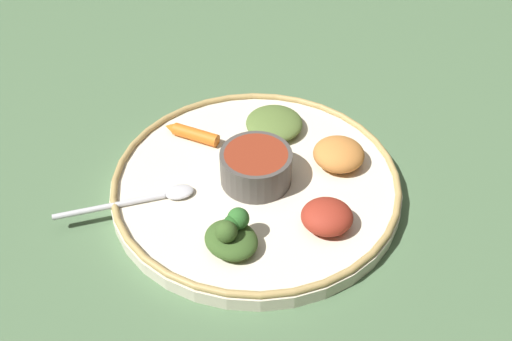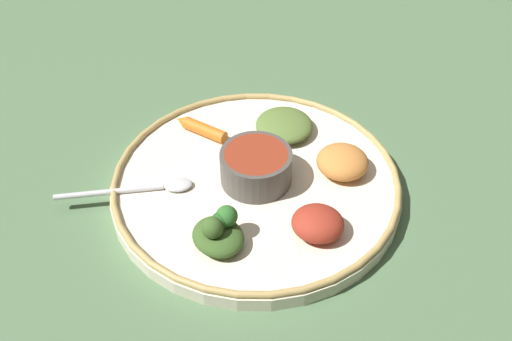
% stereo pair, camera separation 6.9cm
% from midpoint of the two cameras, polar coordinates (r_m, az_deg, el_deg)
% --- Properties ---
extents(ground_plane, '(2.40, 2.40, 0.00)m').
position_cam_midpoint_polar(ground_plane, '(0.71, -2.77, -2.09)').
color(ground_plane, '#4C6B47').
extents(platter, '(0.35, 0.35, 0.02)m').
position_cam_midpoint_polar(platter, '(0.71, -2.79, -1.56)').
color(platter, beige).
rests_on(platter, ground_plane).
extents(platter_rim, '(0.35, 0.35, 0.01)m').
position_cam_midpoint_polar(platter_rim, '(0.70, -2.83, -0.85)').
color(platter_rim, tan).
rests_on(platter_rim, platter).
extents(center_bowl, '(0.09, 0.09, 0.04)m').
position_cam_midpoint_polar(center_bowl, '(0.69, -2.88, 0.34)').
color(center_bowl, '#4C4742').
rests_on(center_bowl, platter).
extents(spoon, '(0.03, 0.16, 0.01)m').
position_cam_midpoint_polar(spoon, '(0.69, -13.46, -2.83)').
color(spoon, silver).
rests_on(spoon, platter).
extents(greens_pile, '(0.08, 0.08, 0.04)m').
position_cam_midpoint_polar(greens_pile, '(0.62, -5.64, -6.52)').
color(greens_pile, '#385623').
rests_on(greens_pile, platter).
extents(carrot_near_spoon, '(0.06, 0.07, 0.02)m').
position_cam_midpoint_polar(carrot_near_spoon, '(0.76, -8.96, 3.51)').
color(carrot_near_spoon, orange).
rests_on(carrot_near_spoon, platter).
extents(mound_collards, '(0.09, 0.09, 0.02)m').
position_cam_midpoint_polar(mound_collards, '(0.77, -0.77, 4.58)').
color(mound_collards, '#567033').
rests_on(mound_collards, platter).
extents(mound_squash, '(0.07, 0.08, 0.03)m').
position_cam_midpoint_polar(mound_squash, '(0.72, 5.43, 1.50)').
color(mound_squash, '#C67A38').
rests_on(mound_squash, platter).
extents(mound_beet, '(0.07, 0.07, 0.03)m').
position_cam_midpoint_polar(mound_beet, '(0.64, 3.94, -4.71)').
color(mound_beet, maroon).
rests_on(mound_beet, platter).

